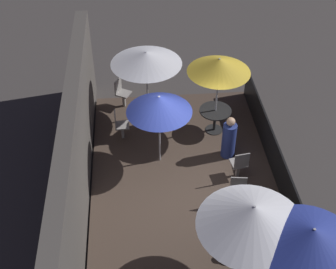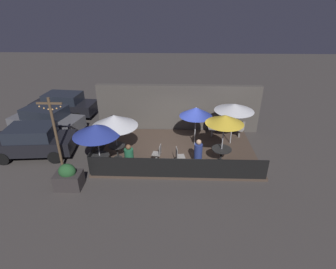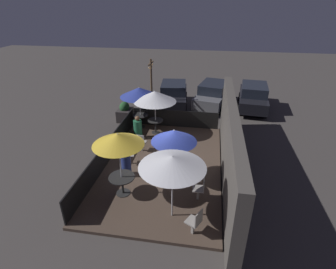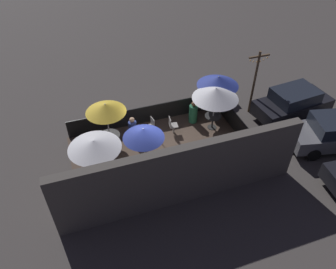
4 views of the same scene
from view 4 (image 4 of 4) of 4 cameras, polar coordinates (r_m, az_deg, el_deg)
ground_plane at (r=15.07m, az=-1.22°, el=-3.52°), size 60.00×60.00×0.00m
patio_deck at (r=15.03m, az=-1.22°, el=-3.36°), size 7.94×4.91×0.12m
building_wall at (r=12.29m, az=2.57°, el=-7.08°), size 9.54×0.36×2.83m
fence_front at (r=16.45m, az=-3.84°, el=3.54°), size 7.74×0.05×0.95m
fence_side_left at (r=15.98m, az=12.28°, el=1.26°), size 0.05×4.71×0.95m
patio_umbrella_0 at (r=14.07m, az=-10.83°, el=4.54°), size 1.74×1.74×2.46m
patio_umbrella_1 at (r=16.25m, az=8.72°, el=9.21°), size 2.06×2.06×2.27m
patio_umbrella_2 at (r=15.30m, az=8.30°, el=7.13°), size 2.17×2.17×2.31m
patio_umbrella_3 at (r=13.09m, az=-4.31°, el=0.25°), size 1.70×1.70×2.15m
patio_umbrella_4 at (r=12.61m, az=-12.74°, el=-1.67°), size 2.04×2.04×2.29m
dining_table_0 at (r=15.09m, az=-10.06°, el=-0.54°), size 0.94×0.94×0.74m
dining_table_1 at (r=17.04m, az=8.24°, el=5.09°), size 0.89×0.89×0.73m
dining_table_2 at (r=16.14m, az=7.82°, el=2.82°), size 0.80×0.80×0.73m
patio_chair_0 at (r=13.17m, az=-14.06°, el=-9.57°), size 0.54×0.54×0.94m
patio_chair_1 at (r=13.19m, az=-7.14°, el=-8.31°), size 0.42×0.42×0.92m
patio_chair_2 at (r=15.73m, az=0.74°, el=1.70°), size 0.45×0.45×0.90m
patio_chair_3 at (r=15.67m, az=-3.06°, el=1.50°), size 0.46×0.46×0.91m
patron_0 at (r=15.37m, az=-6.14°, el=0.80°), size 0.39×0.39×1.30m
patron_1 at (r=16.46m, az=4.41°, el=3.76°), size 0.58×0.58×1.20m
planter_box at (r=18.47m, az=9.43°, el=7.28°), size 1.10×0.77×1.14m
light_post at (r=17.07m, az=14.88°, el=9.23°), size 1.10×0.12×3.49m
parked_car_0 at (r=17.93m, az=20.92°, el=5.14°), size 4.10×2.07×1.62m
parked_car_1 at (r=16.80m, az=27.23°, el=0.36°), size 4.46×2.58×1.62m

